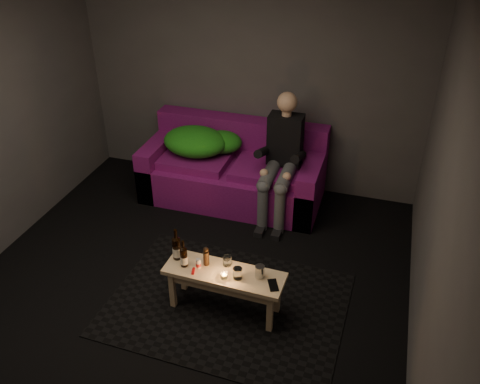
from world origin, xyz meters
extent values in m
plane|color=black|center=(0.00, 0.00, 0.00)|extent=(4.50, 4.50, 0.00)
plane|color=#4B494B|center=(0.00, 2.25, 1.30)|extent=(4.00, 0.00, 4.00)
plane|color=#4B494B|center=(2.00, 0.00, 1.30)|extent=(0.00, 4.50, 4.50)
cube|color=black|center=(0.43, 0.05, 0.00)|extent=(2.12, 1.57, 0.01)
cube|color=#6B0E60|center=(-0.06, 1.77, 0.22)|extent=(2.05, 0.92, 0.43)
cube|color=#6B0E60|center=(-0.06, 2.12, 0.66)|extent=(2.05, 0.23, 0.45)
cube|color=#6B0E60|center=(-0.99, 1.77, 0.32)|extent=(0.21, 0.92, 0.64)
cube|color=#6B0E60|center=(0.86, 1.77, 0.32)|extent=(0.21, 0.92, 0.64)
cube|color=#6B0E60|center=(-0.49, 1.72, 0.47)|extent=(0.77, 0.62, 0.10)
cube|color=#6B0E60|center=(0.37, 1.72, 0.47)|extent=(0.77, 0.62, 0.10)
ellipsoid|color=#1D7916|center=(-0.52, 1.77, 0.68)|extent=(0.74, 0.57, 0.31)
ellipsoid|color=#1D7916|center=(-0.23, 1.91, 0.65)|extent=(0.45, 0.37, 0.25)
ellipsoid|color=#1D7916|center=(-0.74, 1.89, 0.60)|extent=(0.33, 0.27, 0.16)
cube|color=black|center=(0.53, 1.82, 0.83)|extent=(0.37, 0.23, 0.56)
sphere|color=#E4B08E|center=(0.53, 1.82, 1.26)|extent=(0.22, 0.22, 0.22)
cylinder|color=#45484F|center=(0.43, 1.50, 0.54)|extent=(0.14, 0.51, 0.14)
cylinder|color=#45484F|center=(0.62, 1.50, 0.54)|extent=(0.14, 0.51, 0.14)
cylinder|color=#45484F|center=(0.43, 1.26, 0.26)|extent=(0.11, 0.11, 0.52)
cylinder|color=#45484F|center=(0.62, 1.26, 0.26)|extent=(0.11, 0.11, 0.52)
cube|color=black|center=(0.43, 1.20, 0.03)|extent=(0.09, 0.23, 0.06)
cube|color=black|center=(0.62, 1.20, 0.03)|extent=(0.09, 0.23, 0.06)
cube|color=#DAB07F|center=(0.43, 0.00, 0.41)|extent=(1.05, 0.36, 0.04)
cube|color=#DAB07F|center=(0.43, 0.00, 0.34)|extent=(0.91, 0.28, 0.09)
cube|color=#DAB07F|center=(-0.01, -0.11, 0.19)|extent=(0.05, 0.05, 0.39)
cube|color=#DAB07F|center=(0.00, 0.13, 0.19)|extent=(0.05, 0.05, 0.39)
cube|color=#DAB07F|center=(0.87, -0.13, 0.19)|extent=(0.05, 0.05, 0.39)
cube|color=#DAB07F|center=(0.88, 0.10, 0.19)|extent=(0.05, 0.05, 0.39)
cylinder|color=black|center=(-0.02, 0.05, 0.53)|extent=(0.07, 0.07, 0.21)
cylinder|color=white|center=(-0.02, 0.05, 0.50)|extent=(0.08, 0.08, 0.09)
cone|color=black|center=(-0.02, 0.05, 0.65)|extent=(0.07, 0.07, 0.03)
cylinder|color=black|center=(-0.02, 0.05, 0.68)|extent=(0.03, 0.03, 0.10)
cylinder|color=black|center=(0.08, -0.02, 0.51)|extent=(0.06, 0.06, 0.18)
cylinder|color=white|center=(0.08, -0.02, 0.49)|extent=(0.07, 0.07, 0.07)
cone|color=black|center=(0.08, -0.02, 0.61)|extent=(0.06, 0.06, 0.03)
cylinder|color=black|center=(0.08, -0.02, 0.64)|extent=(0.02, 0.02, 0.08)
cylinder|color=silver|center=(0.21, -0.01, 0.47)|extent=(0.05, 0.05, 0.09)
cylinder|color=black|center=(0.26, 0.04, 0.49)|extent=(0.05, 0.05, 0.14)
cylinder|color=white|center=(0.43, 0.09, 0.47)|extent=(0.09, 0.09, 0.09)
cylinder|color=white|center=(0.46, -0.07, 0.45)|extent=(0.06, 0.06, 0.05)
sphere|color=orange|center=(0.46, -0.07, 0.46)|extent=(0.02, 0.02, 0.02)
cylinder|color=white|center=(0.57, -0.04, 0.47)|extent=(0.10, 0.10, 0.10)
cylinder|color=#A8ABAF|center=(0.74, 0.03, 0.48)|extent=(0.10, 0.10, 0.11)
cube|color=black|center=(0.87, -0.04, 0.43)|extent=(0.13, 0.16, 0.01)
cube|color=#B70B0C|center=(0.18, -0.08, 0.43)|extent=(0.04, 0.08, 0.01)
camera|label=1|loc=(1.54, -3.10, 3.26)|focal=38.00mm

